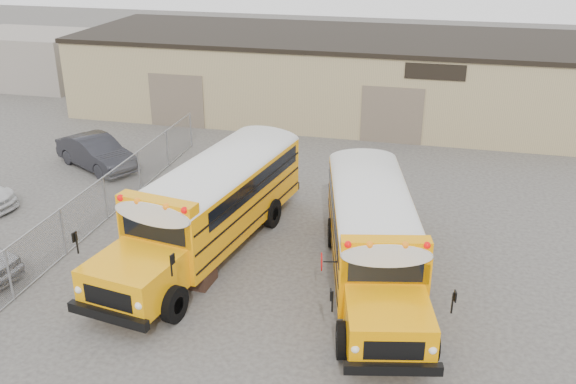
% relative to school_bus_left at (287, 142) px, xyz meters
% --- Properties ---
extents(ground, '(120.00, 120.00, 0.00)m').
position_rel_school_bus_left_xyz_m(ground, '(0.03, -8.48, -1.87)').
color(ground, '#403D3B').
rests_on(ground, ground).
extents(warehouse, '(30.20, 10.20, 4.67)m').
position_rel_school_bus_left_xyz_m(warehouse, '(0.03, 11.51, 0.51)').
color(warehouse, '#93825B').
rests_on(warehouse, ground).
extents(chainlink_fence, '(0.07, 18.07, 1.81)m').
position_rel_school_bus_left_xyz_m(chainlink_fence, '(-5.97, -5.48, -0.97)').
color(chainlink_fence, '#93969B').
rests_on(chainlink_fence, ground).
extents(distant_building_left, '(8.00, 6.00, 3.60)m').
position_rel_school_bus_left_xyz_m(distant_building_left, '(-21.97, 13.52, -0.07)').
color(distant_building_left, gray).
rests_on(distant_building_left, ground).
extents(school_bus_left, '(4.48, 11.32, 3.23)m').
position_rel_school_bus_left_xyz_m(school_bus_left, '(0.00, 0.00, 0.00)').
color(school_bus_left, '#FFA207').
rests_on(school_bus_left, ground).
extents(school_bus_right, '(4.64, 10.57, 3.01)m').
position_rel_school_bus_left_xyz_m(school_bus_right, '(3.36, -1.30, -0.13)').
color(school_bus_right, '#FF9B00').
rests_on(school_bus_right, ground).
extents(tarp_bundle, '(1.25, 1.25, 1.70)m').
position_rel_school_bus_left_xyz_m(tarp_bundle, '(-0.82, -9.14, -0.99)').
color(tarp_bundle, black).
rests_on(tarp_bundle, ground).
extents(car_dark, '(4.90, 3.71, 1.55)m').
position_rel_school_bus_left_xyz_m(car_dark, '(-9.16, -0.47, -1.09)').
color(car_dark, black).
rests_on(car_dark, ground).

